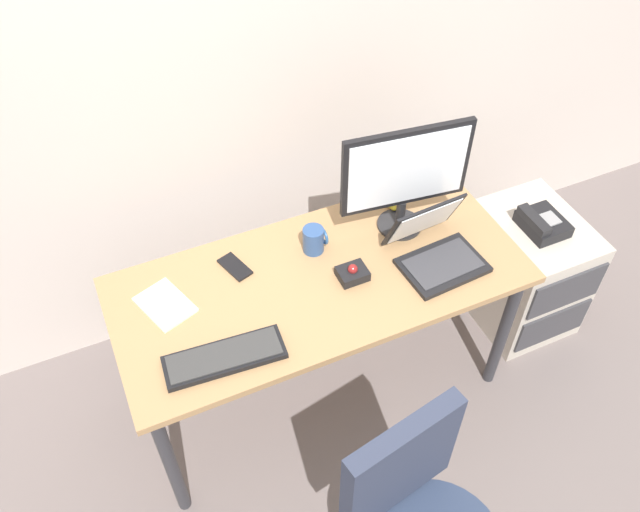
{
  "coord_description": "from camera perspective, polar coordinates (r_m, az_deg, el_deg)",
  "views": [
    {
      "loc": [
        -0.67,
        -1.49,
        2.59
      ],
      "look_at": [
        0.0,
        0.0,
        0.86
      ],
      "focal_mm": 36.85,
      "sensor_mm": 36.0,
      "label": 1
    }
  ],
  "objects": [
    {
      "name": "file_cabinet",
      "position": [
        3.24,
        17.3,
        -1.18
      ],
      "size": [
        0.42,
        0.53,
        0.58
      ],
      "color": "#BEB4A6",
      "rests_on": "ground"
    },
    {
      "name": "desk",
      "position": [
        2.53,
        -0.0,
        -3.11
      ],
      "size": [
        1.56,
        0.69,
        0.74
      ],
      "color": "#A67D51",
      "rests_on": "ground"
    },
    {
      "name": "keyboard",
      "position": [
        2.26,
        -8.29,
        -8.67
      ],
      "size": [
        0.42,
        0.17,
        0.03
      ],
      "color": "black",
      "rests_on": "desk"
    },
    {
      "name": "paper_notepad",
      "position": [
        2.44,
        -13.3,
        -4.13
      ],
      "size": [
        0.21,
        0.25,
        0.01
      ],
      "primitive_type": "cube",
      "rotation": [
        0.0,
        0.0,
        0.34
      ],
      "color": "white",
      "rests_on": "desk"
    },
    {
      "name": "banana",
      "position": [
        2.78,
        5.84,
        5.23
      ],
      "size": [
        0.07,
        0.19,
        0.04
      ],
      "primitive_type": "ellipsoid",
      "rotation": [
        0.0,
        0.0,
        1.44
      ],
      "color": "yellow",
      "rests_on": "desk"
    },
    {
      "name": "laptop",
      "position": [
        2.54,
        10.01,
        0.63
      ],
      "size": [
        0.33,
        0.33,
        0.22
      ],
      "color": "black",
      "rests_on": "desk"
    },
    {
      "name": "ground_plane",
      "position": [
        3.06,
        -0.0,
        -11.03
      ],
      "size": [
        8.0,
        8.0,
        0.0
      ],
      "primitive_type": "plane",
      "color": "slate"
    },
    {
      "name": "desk_phone",
      "position": [
        3.01,
        18.7,
        2.72
      ],
      "size": [
        0.17,
        0.2,
        0.09
      ],
      "color": "black",
      "rests_on": "file_cabinet"
    },
    {
      "name": "coffee_mug",
      "position": [
        2.53,
        -0.52,
        1.43
      ],
      "size": [
        0.09,
        0.08,
        0.11
      ],
      "color": "#2E4D83",
      "rests_on": "desk"
    },
    {
      "name": "cell_phone",
      "position": [
        2.52,
        -7.4,
        -0.94
      ],
      "size": [
        0.11,
        0.16,
        0.01
      ],
      "primitive_type": "cube",
      "rotation": [
        0.0,
        0.0,
        0.31
      ],
      "color": "black",
      "rests_on": "desk"
    },
    {
      "name": "monitor_main",
      "position": [
        2.5,
        7.46,
        7.1
      ],
      "size": [
        0.51,
        0.18,
        0.47
      ],
      "color": "#262628",
      "rests_on": "desk"
    },
    {
      "name": "trackball_mouse",
      "position": [
        2.46,
        2.84,
        -1.5
      ],
      "size": [
        0.11,
        0.09,
        0.07
      ],
      "color": "black",
      "rests_on": "desk"
    },
    {
      "name": "back_wall",
      "position": [
        2.58,
        -6.73,
        18.92
      ],
      "size": [
        6.0,
        0.1,
        2.8
      ],
      "primitive_type": "cube",
      "color": "beige",
      "rests_on": "ground"
    }
  ]
}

